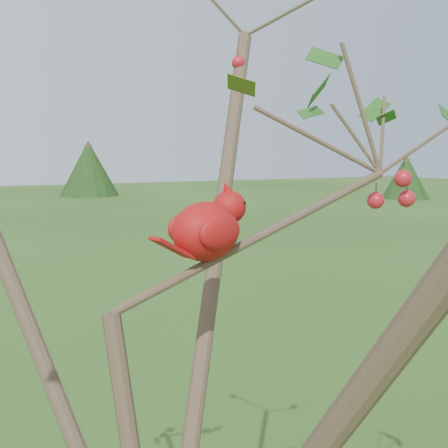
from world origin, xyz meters
name	(u,v)px	position (x,y,z in m)	size (l,w,h in m)	color
crabapple_tree	(174,227)	(0.03, -0.02, 2.12)	(2.35, 2.05, 2.95)	#443124
cardinal	(209,228)	(0.15, 0.09, 2.10)	(0.24, 0.15, 0.17)	#AA130E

